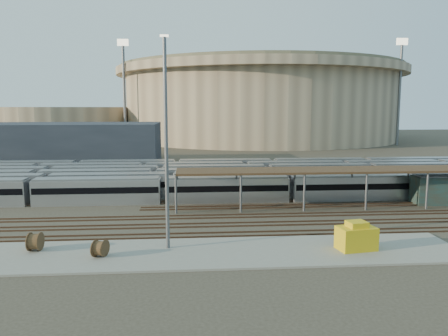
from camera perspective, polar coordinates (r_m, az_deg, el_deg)
The scene contains 15 objects.
ground at distance 57.18m, azimuth 1.78°, elevation -6.11°, with size 420.00×420.00×0.00m, color #383026.
apron at distance 42.45m, azimuth -2.82°, elevation -11.01°, with size 50.00×9.00×0.20m, color gray.
subway_trains at distance 75.01m, azimuth 1.44°, elevation -1.33°, with size 129.87×23.90×3.60m.
inspection_shed at distance 66.07m, azimuth 20.73°, elevation -0.32°, with size 60.30×6.00×5.30m.
empty_tracks at distance 52.35m, azimuth 2.38°, elevation -7.34°, with size 170.00×9.62×0.18m.
stadium at distance 197.62m, azimuth 4.63°, elevation 8.66°, with size 124.00×124.00×32.50m.
secondary_arena at distance 192.95m, azimuth -20.79°, elevation 5.37°, with size 56.00×56.00×14.00m, color tan.
service_building at distance 114.22m, azimuth -19.15°, elevation 3.04°, with size 42.00×20.00×10.00m, color #1E232D.
floodlight_0 at distance 167.00m, azimuth -12.90°, elevation 10.06°, with size 4.00×1.00×38.40m.
floodlight_2 at distance 172.92m, azimuth 21.96°, elevation 9.61°, with size 4.00×1.00×38.40m.
floodlight_3 at distance 215.28m, azimuth -5.59°, elevation 9.69°, with size 4.00×1.00×38.40m.
cable_reel_west at distance 46.17m, azimuth -23.44°, elevation -8.81°, with size 1.79×1.79×0.99m, color brown.
cable_reel_east at distance 42.42m, azimuth -15.88°, elevation -10.05°, with size 1.59×1.59×0.89m, color brown.
yard_light_pole at distance 41.83m, azimuth -7.56°, elevation 3.14°, with size 0.80×0.36×20.29m.
yellow_equipment at distance 44.64m, azimuth 16.89°, elevation -8.76°, with size 3.56×2.22×2.22m, color gold.
Camera 1 is at (-6.08, -55.14, 13.87)m, focal length 35.00 mm.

